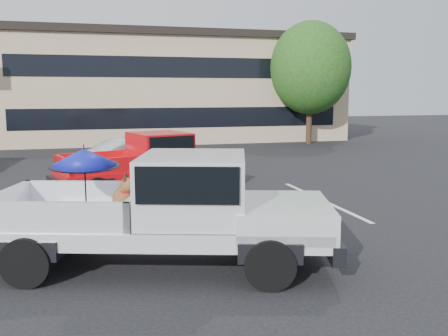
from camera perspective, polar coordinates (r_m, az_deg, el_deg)
The scene contains 9 objects.
ground at distance 10.78m, azimuth 1.41°, elevation -6.79°, with size 90.00×90.00×0.00m, color black.
stripe_left at distance 12.30m, azimuth -14.92°, elevation -5.12°, with size 0.12×5.00×0.01m, color silver.
stripe_right at distance 13.66m, azimuth 11.17°, elevation -3.63°, with size 0.12×5.00×0.01m, color silver.
motel_building at distance 31.34m, azimuth -6.04°, elevation 9.21°, with size 20.40×8.40×6.30m.
tree_right at distance 28.61m, azimuth 9.84°, elevation 11.20°, with size 4.46×4.46×6.78m.
tree_back at distance 35.15m, azimuth -0.29°, elevation 11.16°, with size 4.68×4.68×7.11m.
silver_pickup at distance 8.18m, azimuth -5.11°, elevation -4.21°, with size 6.01×3.53×2.06m.
red_pickup at distance 14.80m, azimuth -7.89°, elevation 1.03°, with size 5.45×3.20×1.70m.
silver_sedan at distance 16.70m, azimuth -8.90°, elevation 1.06°, with size 1.47×4.22×1.39m, color #9FA2A5.
Camera 1 is at (-2.95, -9.96, 2.87)m, focal length 40.00 mm.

